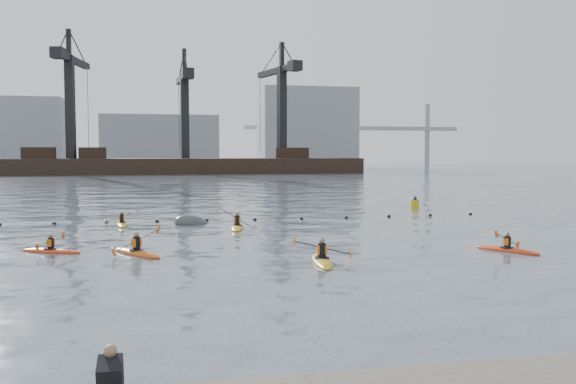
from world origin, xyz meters
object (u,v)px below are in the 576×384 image
object	(u,v)px
kayaker_1	(322,260)
kayaker_4	(507,249)
nav_buoy	(415,204)
kayaker_0	(137,252)
kayaker_2	(51,250)
kayaker_5	(122,224)
kayaker_3	(237,227)
mooring_buoy	(192,224)

from	to	relation	value
kayaker_1	kayaker_4	xyz separation A→B (m)	(8.53, 0.99, -0.01)
nav_buoy	kayaker_1	bearing A→B (deg)	-121.91
kayaker_0	kayaker_1	xyz separation A→B (m)	(7.11, -3.44, 0.00)
kayaker_2	kayaker_5	distance (m)	9.73
kayaker_0	kayaker_3	xyz separation A→B (m)	(5.19, 7.82, -0.00)
kayaker_4	mooring_buoy	world-z (taller)	kayaker_4
kayaker_1	mooring_buoy	world-z (taller)	kayaker_1
kayaker_2	kayaker_5	world-z (taller)	kayaker_5
kayaker_0	kayaker_1	bearing A→B (deg)	-59.54
mooring_buoy	kayaker_2	bearing A→B (deg)	-124.71
kayaker_5	mooring_buoy	size ratio (longest dim) A/B	1.38
kayaker_2	mooring_buoy	world-z (taller)	kayaker_2
kayaker_4	kayaker_0	bearing A→B (deg)	-39.49
kayaker_0	kayaker_4	distance (m)	15.82
kayaker_5	mooring_buoy	xyz separation A→B (m)	(4.05, -0.21, -0.09)
kayaker_2	mooring_buoy	distance (m)	11.23
kayaker_1	mooring_buoy	distance (m)	14.59
kayaker_4	kayaker_5	size ratio (longest dim) A/B	0.96
kayaker_1	kayaker_2	bearing A→B (deg)	164.06
kayaker_2	nav_buoy	distance (m)	28.10
kayaker_0	kayaker_5	size ratio (longest dim) A/B	1.08
kayaker_0	kayaker_5	distance (m)	10.78
kayaker_4	mooring_buoy	size ratio (longest dim) A/B	1.33
kayaker_0	mooring_buoy	xyz separation A→B (m)	(2.79, 10.50, -0.10)
kayaker_3	kayaker_5	size ratio (longest dim) A/B	1.14
kayaker_3	mooring_buoy	world-z (taller)	kayaker_3
kayaker_3	nav_buoy	world-z (taller)	kayaker_3
mooring_buoy	nav_buoy	distance (m)	18.13
mooring_buoy	nav_buoy	bearing A→B (deg)	20.60
kayaker_3	mooring_buoy	xyz separation A→B (m)	(-2.40, 2.68, -0.10)
mooring_buoy	kayaker_3	bearing A→B (deg)	-48.11
kayaker_1	mooring_buoy	xyz separation A→B (m)	(-4.32, 13.94, -0.10)
kayaker_1	mooring_buoy	size ratio (longest dim) A/B	1.63
kayaker_3	kayaker_4	bearing A→B (deg)	-35.06
kayaker_0	kayaker_5	world-z (taller)	kayaker_0
kayaker_1	kayaker_5	bearing A→B (deg)	128.39
kayaker_5	kayaker_4	bearing A→B (deg)	-43.02
kayaker_4	nav_buoy	size ratio (longest dim) A/B	2.41
kayaker_3	kayaker_5	distance (m)	7.07
mooring_buoy	nav_buoy	world-z (taller)	nav_buoy
kayaker_3	mooring_buoy	distance (m)	3.60
kayaker_1	nav_buoy	bearing A→B (deg)	65.87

